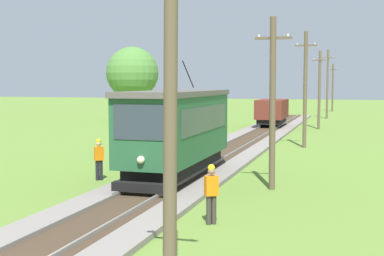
{
  "coord_description": "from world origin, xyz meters",
  "views": [
    {
      "loc": [
        7.13,
        -7.39,
        4.15
      ],
      "look_at": [
        0.07,
        16.07,
        2.09
      ],
      "focal_mm": 50.44,
      "sensor_mm": 36.0,
      "label": 1
    }
  ],
  "objects_px": {
    "utility_pole_foreground": "(171,77)",
    "tree_right_near": "(132,73)",
    "utility_pole_mid": "(305,88)",
    "utility_pole_far": "(319,89)",
    "utility_pole_distant": "(327,83)",
    "freight_car": "(272,111)",
    "utility_pole_horizon": "(333,87)",
    "track_worker": "(211,191)",
    "utility_pole_near_tram": "(273,102)",
    "red_tram": "(177,129)",
    "second_worker": "(99,157)"
  },
  "relations": [
    {
      "from": "utility_pole_far",
      "to": "track_worker",
      "type": "xyz_separation_m",
      "value": [
        -0.95,
        -34.53,
        -2.62
      ]
    },
    {
      "from": "utility_pole_far",
      "to": "utility_pole_distant",
      "type": "bearing_deg",
      "value": 90.0
    },
    {
      "from": "second_worker",
      "to": "tree_right_near",
      "type": "bearing_deg",
      "value": -16.92
    },
    {
      "from": "red_tram",
      "to": "utility_pole_mid",
      "type": "relative_size",
      "value": 1.15
    },
    {
      "from": "utility_pole_foreground",
      "to": "utility_pole_mid",
      "type": "distance_m",
      "value": 26.26
    },
    {
      "from": "second_worker",
      "to": "track_worker",
      "type": "bearing_deg",
      "value": -168.58
    },
    {
      "from": "track_worker",
      "to": "utility_pole_distant",
      "type": "bearing_deg",
      "value": 144.44
    },
    {
      "from": "utility_pole_far",
      "to": "red_tram",
      "type": "bearing_deg",
      "value": -98.38
    },
    {
      "from": "track_worker",
      "to": "utility_pole_foreground",
      "type": "bearing_deg",
      "value": -26.02
    },
    {
      "from": "utility_pole_mid",
      "to": "tree_right_near",
      "type": "xyz_separation_m",
      "value": [
        -19.46,
        17.87,
        1.38
      ]
    },
    {
      "from": "freight_car",
      "to": "utility_pole_mid",
      "type": "xyz_separation_m",
      "value": [
        4.14,
        -14.04,
        2.24
      ]
    },
    {
      "from": "red_tram",
      "to": "utility_pole_near_tram",
      "type": "bearing_deg",
      "value": -11.33
    },
    {
      "from": "second_worker",
      "to": "tree_right_near",
      "type": "xyz_separation_m",
      "value": [
        -12.1,
        32.17,
        4.19
      ]
    },
    {
      "from": "freight_car",
      "to": "utility_pole_foreground",
      "type": "relative_size",
      "value": 0.63
    },
    {
      "from": "red_tram",
      "to": "utility_pole_mid",
      "type": "height_order",
      "value": "utility_pole_mid"
    },
    {
      "from": "utility_pole_far",
      "to": "track_worker",
      "type": "distance_m",
      "value": 34.64
    },
    {
      "from": "utility_pole_foreground",
      "to": "track_worker",
      "type": "relative_size",
      "value": 4.66
    },
    {
      "from": "freight_car",
      "to": "utility_pole_near_tram",
      "type": "xyz_separation_m",
      "value": [
        4.14,
        -28.32,
        1.86
      ]
    },
    {
      "from": "freight_car",
      "to": "red_tram",
      "type": "bearing_deg",
      "value": -89.99
    },
    {
      "from": "red_tram",
      "to": "tree_right_near",
      "type": "bearing_deg",
      "value": 116.07
    },
    {
      "from": "utility_pole_distant",
      "to": "tree_right_near",
      "type": "relative_size",
      "value": 1.01
    },
    {
      "from": "track_worker",
      "to": "red_tram",
      "type": "bearing_deg",
      "value": 171.9
    },
    {
      "from": "freight_car",
      "to": "utility_pole_horizon",
      "type": "height_order",
      "value": "utility_pole_horizon"
    },
    {
      "from": "red_tram",
      "to": "utility_pole_near_tram",
      "type": "height_order",
      "value": "utility_pole_near_tram"
    },
    {
      "from": "track_worker",
      "to": "utility_pole_far",
      "type": "bearing_deg",
      "value": 143.97
    },
    {
      "from": "utility_pole_distant",
      "to": "tree_right_near",
      "type": "bearing_deg",
      "value": -149.03
    },
    {
      "from": "utility_pole_near_tram",
      "to": "second_worker",
      "type": "relative_size",
      "value": 3.72
    },
    {
      "from": "second_worker",
      "to": "red_tram",
      "type": "bearing_deg",
      "value": -112.66
    },
    {
      "from": "second_worker",
      "to": "tree_right_near",
      "type": "height_order",
      "value": "tree_right_near"
    },
    {
      "from": "utility_pole_mid",
      "to": "utility_pole_far",
      "type": "height_order",
      "value": "utility_pole_mid"
    },
    {
      "from": "red_tram",
      "to": "track_worker",
      "type": "relative_size",
      "value": 4.79
    },
    {
      "from": "red_tram",
      "to": "freight_car",
      "type": "xyz_separation_m",
      "value": [
        -0.0,
        27.49,
        -0.64
      ]
    },
    {
      "from": "utility_pole_far",
      "to": "track_worker",
      "type": "relative_size",
      "value": 3.93
    },
    {
      "from": "tree_right_near",
      "to": "utility_pole_foreground",
      "type": "bearing_deg",
      "value": -66.21
    },
    {
      "from": "utility_pole_far",
      "to": "utility_pole_foreground",
      "type": "bearing_deg",
      "value": -90.0
    },
    {
      "from": "red_tram",
      "to": "utility_pole_mid",
      "type": "bearing_deg",
      "value": 72.91
    },
    {
      "from": "utility_pole_far",
      "to": "utility_pole_distant",
      "type": "height_order",
      "value": "utility_pole_distant"
    },
    {
      "from": "freight_car",
      "to": "utility_pole_mid",
      "type": "relative_size",
      "value": 0.7
    },
    {
      "from": "red_tram",
      "to": "utility_pole_foreground",
      "type": "height_order",
      "value": "utility_pole_foreground"
    },
    {
      "from": "utility_pole_near_tram",
      "to": "utility_pole_far",
      "type": "xyz_separation_m",
      "value": [
        0.0,
        28.92,
        0.18
      ]
    },
    {
      "from": "utility_pole_foreground",
      "to": "tree_right_near",
      "type": "height_order",
      "value": "utility_pole_foreground"
    },
    {
      "from": "utility_pole_far",
      "to": "utility_pole_mid",
      "type": "bearing_deg",
      "value": -90.0
    },
    {
      "from": "utility_pole_foreground",
      "to": "utility_pole_distant",
      "type": "height_order",
      "value": "utility_pole_foreground"
    },
    {
      "from": "freight_car",
      "to": "utility_pole_far",
      "type": "bearing_deg",
      "value": 8.3
    },
    {
      "from": "utility_pole_mid",
      "to": "utility_pole_distant",
      "type": "height_order",
      "value": "utility_pole_distant"
    },
    {
      "from": "red_tram",
      "to": "utility_pole_mid",
      "type": "xyz_separation_m",
      "value": [
        4.14,
        13.45,
        1.6
      ]
    },
    {
      "from": "red_tram",
      "to": "utility_pole_distant",
      "type": "distance_m",
      "value": 43.24
    },
    {
      "from": "freight_car",
      "to": "utility_pole_horizon",
      "type": "xyz_separation_m",
      "value": [
        4.14,
        31.44,
        1.98
      ]
    },
    {
      "from": "utility_pole_near_tram",
      "to": "utility_pole_distant",
      "type": "bearing_deg",
      "value": 90.0
    },
    {
      "from": "utility_pole_far",
      "to": "tree_right_near",
      "type": "relative_size",
      "value": 0.88
    }
  ]
}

